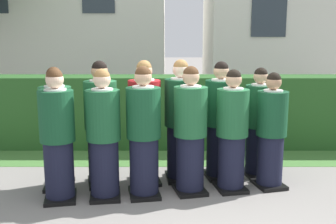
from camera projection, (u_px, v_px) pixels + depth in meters
ground_plane at (168, 193)px, 5.49m from camera, size 60.00×60.00×0.00m
student_front_row_0 at (58, 139)px, 5.13m from camera, size 0.47×0.54×1.67m
student_front_row_1 at (104, 138)px, 5.21m from camera, size 0.45×0.52×1.67m
student_front_row_2 at (144, 135)px, 5.27m from camera, size 0.47×0.54×1.69m
student_front_row_3 at (190, 133)px, 5.39m from camera, size 0.49×0.57×1.68m
student_front_row_4 at (232, 134)px, 5.48m from camera, size 0.46×0.53×1.63m
student_front_row_5 at (271, 133)px, 5.59m from camera, size 0.47×0.54×1.58m
student_rear_row_0 at (57, 131)px, 5.56m from camera, size 0.44×0.55×1.66m
student_rear_row_1 at (101, 127)px, 5.67m from camera, size 0.50×0.57×1.73m
student_in_red_blazer at (145, 125)px, 5.74m from camera, size 0.49×0.58×1.73m
student_rear_row_3 at (180, 123)px, 5.86m from camera, size 0.45×0.54×1.73m
student_rear_row_4 at (220, 123)px, 5.96m from camera, size 0.48×0.55×1.70m
student_rear_row_5 at (259, 125)px, 6.05m from camera, size 0.44×0.51×1.61m
hedge at (168, 111)px, 7.65m from camera, size 9.65×0.70×1.31m
school_building_main at (295, 5)px, 12.22m from camera, size 5.46×3.56×5.63m
lawn_strip at (168, 158)px, 6.99m from camera, size 9.65×0.90×0.01m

